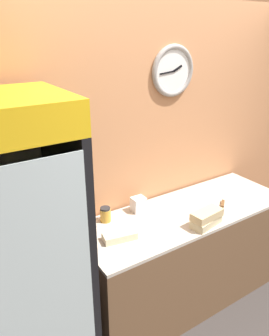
{
  "coord_description": "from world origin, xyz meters",
  "views": [
    {
      "loc": [
        -1.63,
        -0.85,
        2.27
      ],
      "look_at": [
        -0.45,
        0.97,
        1.36
      ],
      "focal_mm": 35.0,
      "sensor_mm": 36.0,
      "label": 1
    }
  ],
  "objects_px": {
    "sandwich_stack_bottom": "(206,222)",
    "condiment_jar": "(105,214)",
    "sandwich_flat_left": "(120,236)",
    "sandwich_stack_middle": "(207,215)",
    "napkin_dispenser": "(138,204)",
    "beverage_cooler": "(17,247)",
    "chefs_knife": "(223,201)"
  },
  "relations": [
    {
      "from": "sandwich_stack_bottom",
      "to": "napkin_dispenser",
      "type": "xyz_separation_m",
      "value": [
        -0.31,
        0.46,
        0.03
      ]
    },
    {
      "from": "sandwich_flat_left",
      "to": "condiment_jar",
      "type": "xyz_separation_m",
      "value": [
        0.03,
        0.27,
        0.03
      ]
    },
    {
      "from": "beverage_cooler",
      "to": "sandwich_stack_middle",
      "type": "height_order",
      "value": "beverage_cooler"
    },
    {
      "from": "sandwich_stack_bottom",
      "to": "napkin_dispenser",
      "type": "relative_size",
      "value": 2.28
    },
    {
      "from": "sandwich_stack_bottom",
      "to": "sandwich_stack_middle",
      "type": "xyz_separation_m",
      "value": [
        -0.0,
        0.0,
        0.06
      ]
    },
    {
      "from": "condiment_jar",
      "to": "napkin_dispenser",
      "type": "xyz_separation_m",
      "value": [
        0.3,
        -0.01,
        0.0
      ]
    },
    {
      "from": "beverage_cooler",
      "to": "condiment_jar",
      "type": "height_order",
      "value": "beverage_cooler"
    },
    {
      "from": "sandwich_stack_bottom",
      "to": "condiment_jar",
      "type": "distance_m",
      "value": 0.77
    },
    {
      "from": "beverage_cooler",
      "to": "sandwich_flat_left",
      "type": "distance_m",
      "value": 0.69
    },
    {
      "from": "chefs_knife",
      "to": "napkin_dispenser",
      "type": "height_order",
      "value": "napkin_dispenser"
    },
    {
      "from": "sandwich_flat_left",
      "to": "condiment_jar",
      "type": "distance_m",
      "value": 0.27
    },
    {
      "from": "chefs_knife",
      "to": "napkin_dispenser",
      "type": "distance_m",
      "value": 0.75
    },
    {
      "from": "sandwich_stack_middle",
      "to": "napkin_dispenser",
      "type": "relative_size",
      "value": 2.23
    },
    {
      "from": "condiment_jar",
      "to": "napkin_dispenser",
      "type": "relative_size",
      "value": 0.97
    },
    {
      "from": "beverage_cooler",
      "to": "chefs_knife",
      "type": "xyz_separation_m",
      "value": [
        1.7,
        -0.07,
        -0.16
      ]
    },
    {
      "from": "beverage_cooler",
      "to": "sandwich_flat_left",
      "type": "bearing_deg",
      "value": -4.86
    },
    {
      "from": "beverage_cooler",
      "to": "sandwich_flat_left",
      "type": "height_order",
      "value": "beverage_cooler"
    },
    {
      "from": "sandwich_stack_bottom",
      "to": "condiment_jar",
      "type": "bearing_deg",
      "value": 142.52
    },
    {
      "from": "beverage_cooler",
      "to": "condiment_jar",
      "type": "bearing_deg",
      "value": 16.65
    },
    {
      "from": "sandwich_stack_bottom",
      "to": "napkin_dispenser",
      "type": "bearing_deg",
      "value": 124.12
    },
    {
      "from": "beverage_cooler",
      "to": "sandwich_stack_middle",
      "type": "relative_size",
      "value": 7.45
    },
    {
      "from": "sandwich_stack_middle",
      "to": "condiment_jar",
      "type": "xyz_separation_m",
      "value": [
        -0.61,
        0.47,
        -0.03
      ]
    },
    {
      "from": "sandwich_flat_left",
      "to": "condiment_jar",
      "type": "height_order",
      "value": "condiment_jar"
    },
    {
      "from": "sandwich_stack_middle",
      "to": "sandwich_flat_left",
      "type": "xyz_separation_m",
      "value": [
        -0.64,
        0.2,
        -0.06
      ]
    },
    {
      "from": "sandwich_flat_left",
      "to": "condiment_jar",
      "type": "relative_size",
      "value": 2.17
    },
    {
      "from": "sandwich_stack_bottom",
      "to": "chefs_knife",
      "type": "bearing_deg",
      "value": 25.97
    },
    {
      "from": "sandwich_stack_bottom",
      "to": "sandwich_flat_left",
      "type": "distance_m",
      "value": 0.67
    },
    {
      "from": "sandwich_flat_left",
      "to": "sandwich_stack_middle",
      "type": "bearing_deg",
      "value": -17.17
    },
    {
      "from": "sandwich_stack_bottom",
      "to": "napkin_dispenser",
      "type": "height_order",
      "value": "napkin_dispenser"
    },
    {
      "from": "sandwich_flat_left",
      "to": "napkin_dispenser",
      "type": "relative_size",
      "value": 2.1
    },
    {
      "from": "beverage_cooler",
      "to": "sandwich_flat_left",
      "type": "relative_size",
      "value": 7.9
    },
    {
      "from": "beverage_cooler",
      "to": "sandwich_stack_bottom",
      "type": "relative_size",
      "value": 7.28
    }
  ]
}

